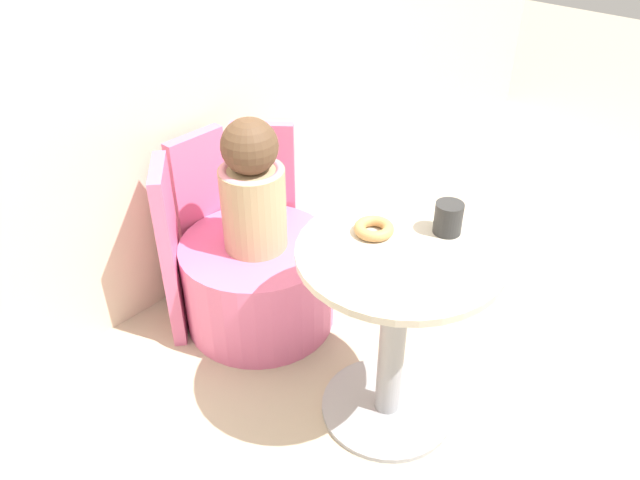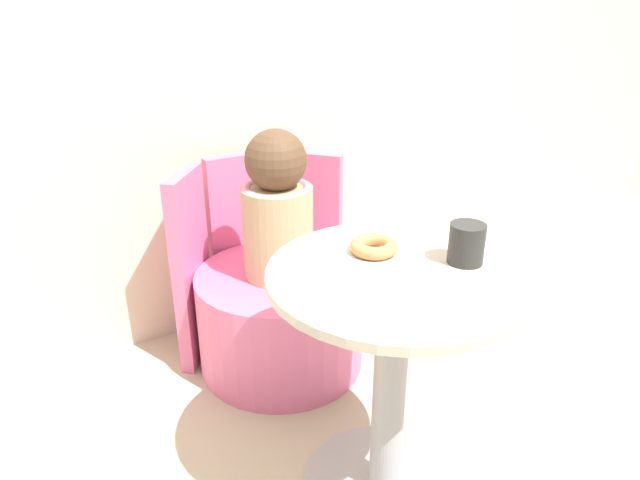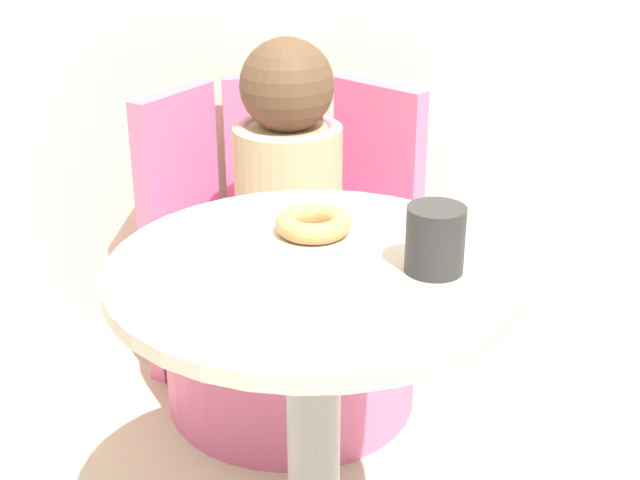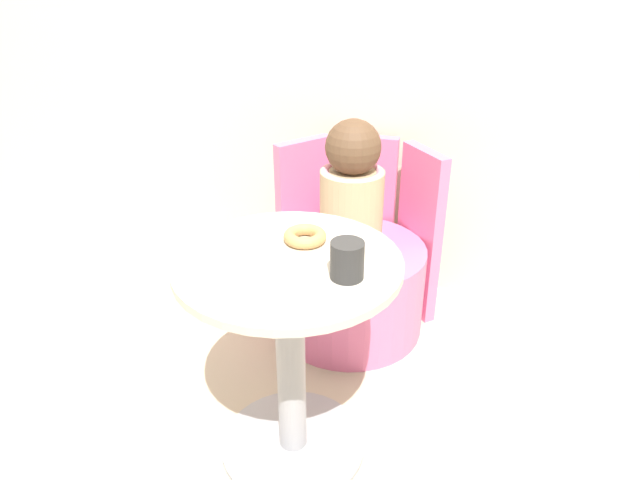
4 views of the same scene
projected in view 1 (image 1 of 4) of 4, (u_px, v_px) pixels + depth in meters
ground_plane at (380, 407)px, 2.29m from camera, size 12.00×12.00×0.00m
back_wall at (148, 16)px, 2.23m from camera, size 6.00×0.06×2.40m
round_table at (395, 312)px, 2.02m from camera, size 0.64×0.64×0.71m
tub_chair at (259, 282)px, 2.59m from camera, size 0.62×0.62×0.38m
booth_backrest at (215, 222)px, 2.62m from camera, size 0.72×0.26×0.75m
child_figure at (252, 189)px, 2.33m from camera, size 0.25×0.25×0.53m
donut at (374, 229)px, 1.94m from camera, size 0.13×0.13×0.04m
cup at (448, 218)px, 1.93m from camera, size 0.09×0.09×0.10m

